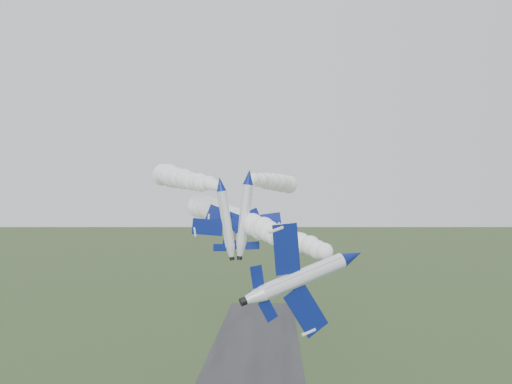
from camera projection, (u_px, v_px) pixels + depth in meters
jet_lead at (353, 256)px, 55.32m from camera, size 6.37×12.74×10.31m
smoke_trail_jet_lead at (240, 220)px, 91.12m from camera, size 28.98×65.56×4.72m
jet_pair_left at (221, 184)px, 84.88m from camera, size 10.56×12.45×3.37m
smoke_trail_jet_pair_left at (181, 178)px, 123.68m from camera, size 26.02×73.51×5.60m
jet_pair_right at (249, 177)px, 85.61m from camera, size 11.44×13.74×3.44m
smoke_trail_jet_pair_right at (276, 183)px, 123.84m from camera, size 10.14×69.61×4.44m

